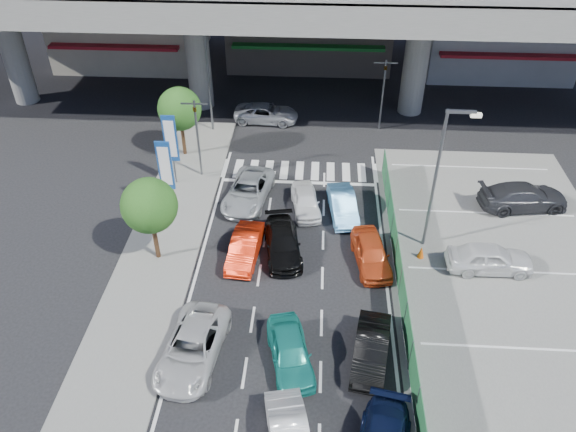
# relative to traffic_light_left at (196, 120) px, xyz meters

# --- Properties ---
(ground) EXTENTS (120.00, 120.00, 0.00)m
(ground) POSITION_rel_traffic_light_left_xyz_m (6.20, -12.00, -3.94)
(ground) COLOR black
(ground) RESTS_ON ground
(parking_lot) EXTENTS (12.00, 28.00, 0.06)m
(parking_lot) POSITION_rel_traffic_light_left_xyz_m (17.20, -10.00, -3.91)
(parking_lot) COLOR #62625F
(parking_lot) RESTS_ON ground
(sidewalk_left) EXTENTS (4.00, 30.00, 0.12)m
(sidewalk_left) POSITION_rel_traffic_light_left_xyz_m (-0.80, -8.00, -3.88)
(sidewalk_left) COLOR #62625F
(sidewalk_left) RESTS_ON ground
(fence_run) EXTENTS (0.16, 22.00, 1.80)m
(fence_run) POSITION_rel_traffic_light_left_xyz_m (11.50, -11.00, -3.04)
(fence_run) COLOR #226337
(fence_run) RESTS_ON ground
(traffic_light_left) EXTENTS (1.60, 1.24, 5.20)m
(traffic_light_left) POSITION_rel_traffic_light_left_xyz_m (0.00, 0.00, 0.00)
(traffic_light_left) COLOR #595B60
(traffic_light_left) RESTS_ON ground
(traffic_light_right) EXTENTS (1.60, 1.24, 5.20)m
(traffic_light_right) POSITION_rel_traffic_light_left_xyz_m (11.70, 7.00, 0.00)
(traffic_light_right) COLOR #595B60
(traffic_light_right) RESTS_ON ground
(street_lamp_right) EXTENTS (1.65, 0.22, 8.00)m
(street_lamp_right) POSITION_rel_traffic_light_left_xyz_m (13.37, -6.00, 0.83)
(street_lamp_right) COLOR #595B60
(street_lamp_right) RESTS_ON ground
(street_lamp_left) EXTENTS (1.65, 0.22, 8.00)m
(street_lamp_left) POSITION_rel_traffic_light_left_xyz_m (-0.13, 6.00, 0.83)
(street_lamp_left) COLOR #595B60
(street_lamp_left) RESTS_ON ground
(signboard_near) EXTENTS (0.80, 0.14, 4.70)m
(signboard_near) POSITION_rel_traffic_light_left_xyz_m (-1.00, -4.01, -0.87)
(signboard_near) COLOR #595B60
(signboard_near) RESTS_ON ground
(signboard_far) EXTENTS (0.80, 0.14, 4.70)m
(signboard_far) POSITION_rel_traffic_light_left_xyz_m (-1.40, -1.01, -0.87)
(signboard_far) COLOR #595B60
(signboard_far) RESTS_ON ground
(tree_near) EXTENTS (2.80, 2.80, 4.80)m
(tree_near) POSITION_rel_traffic_light_left_xyz_m (-0.80, -8.00, -0.55)
(tree_near) COLOR #382314
(tree_near) RESTS_ON ground
(tree_far) EXTENTS (2.80, 2.80, 4.80)m
(tree_far) POSITION_rel_traffic_light_left_xyz_m (-1.60, 2.50, -0.55)
(tree_far) COLOR #382314
(tree_far) RESTS_ON ground
(sedan_white_mid_left) EXTENTS (2.87, 5.20, 1.38)m
(sedan_white_mid_left) POSITION_rel_traffic_light_left_xyz_m (2.33, -14.35, -3.25)
(sedan_white_mid_left) COLOR beige
(sedan_white_mid_left) RESTS_ON ground
(taxi_teal_mid) EXTENTS (2.55, 4.32, 1.38)m
(taxi_teal_mid) POSITION_rel_traffic_light_left_xyz_m (6.49, -14.32, -3.25)
(taxi_teal_mid) COLOR #1A867B
(taxi_teal_mid) RESTS_ON ground
(hatch_black_mid_right) EXTENTS (1.98, 4.16, 1.32)m
(hatch_black_mid_right) POSITION_rel_traffic_light_left_xyz_m (9.90, -13.96, -3.28)
(hatch_black_mid_right) COLOR black
(hatch_black_mid_right) RESTS_ON ground
(taxi_orange_left) EXTENTS (1.71, 4.06, 1.30)m
(taxi_orange_left) POSITION_rel_traffic_light_left_xyz_m (3.74, -7.65, -3.28)
(taxi_orange_left) COLOR #F72A0C
(taxi_orange_left) RESTS_ON ground
(sedan_black_mid) EXTENTS (2.52, 4.64, 1.28)m
(sedan_black_mid) POSITION_rel_traffic_light_left_xyz_m (5.66, -7.15, -3.30)
(sedan_black_mid) COLOR black
(sedan_black_mid) RESTS_ON ground
(taxi_orange_right) EXTENTS (2.25, 4.26, 1.38)m
(taxi_orange_right) POSITION_rel_traffic_light_left_xyz_m (10.26, -7.74, -3.25)
(taxi_orange_right) COLOR #CB461C
(taxi_orange_right) RESTS_ON ground
(wagon_silver_front_left) EXTENTS (3.03, 5.26, 1.38)m
(wagon_silver_front_left) POSITION_rel_traffic_light_left_xyz_m (3.29, -2.54, -3.25)
(wagon_silver_front_left) COLOR #A1A6A9
(wagon_silver_front_left) RESTS_ON ground
(sedan_white_front_mid) EXTENTS (2.08, 3.86, 1.25)m
(sedan_white_front_mid) POSITION_rel_traffic_light_left_xyz_m (6.74, -3.26, -3.31)
(sedan_white_front_mid) COLOR white
(sedan_white_front_mid) RESTS_ON ground
(kei_truck_front_right) EXTENTS (1.91, 4.12, 1.31)m
(kei_truck_front_right) POSITION_rel_traffic_light_left_xyz_m (8.88, -3.57, -3.28)
(kei_truck_front_right) COLOR #5BA7E0
(kei_truck_front_right) RESTS_ON ground
(crossing_wagon_silver) EXTENTS (4.79, 2.40, 1.30)m
(crossing_wagon_silver) POSITION_rel_traffic_light_left_xyz_m (3.43, 7.68, -3.29)
(crossing_wagon_silver) COLOR #ABADB4
(crossing_wagon_silver) RESTS_ON ground
(parked_sedan_white) EXTENTS (4.32, 1.79, 1.46)m
(parked_sedan_white) POSITION_rel_traffic_light_left_xyz_m (16.20, -7.86, -3.14)
(parked_sedan_white) COLOR silver
(parked_sedan_white) RESTS_ON parking_lot
(parked_sedan_dgrey) EXTENTS (5.37, 2.77, 1.49)m
(parked_sedan_dgrey) POSITION_rel_traffic_light_left_xyz_m (19.36, -2.28, -3.13)
(parked_sedan_dgrey) COLOR #2E2E33
(parked_sedan_dgrey) RESTS_ON parking_lot
(traffic_cone) EXTENTS (0.41, 0.41, 0.70)m
(traffic_cone) POSITION_rel_traffic_light_left_xyz_m (12.91, -7.15, -3.53)
(traffic_cone) COLOR #E2580C
(traffic_cone) RESTS_ON parking_lot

